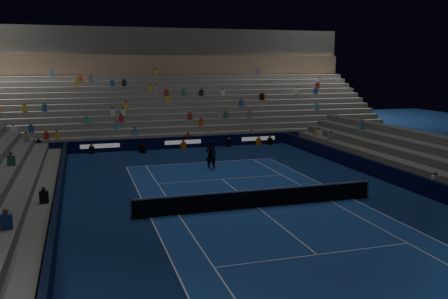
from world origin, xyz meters
TOP-DOWN VIEW (x-y plane):
  - ground at (0.00, 0.00)m, footprint 90.00×90.00m
  - court_surface at (0.00, 0.00)m, footprint 10.97×23.77m
  - sponsor_barrier_far at (0.00, 18.50)m, footprint 44.00×0.25m
  - sponsor_barrier_east at (9.70, 0.00)m, footprint 0.25×37.00m
  - sponsor_barrier_west at (-9.70, 0.00)m, footprint 0.25×37.00m
  - grandstand_main at (0.00, 27.90)m, footprint 44.00×15.20m
  - tennis_net at (0.00, 0.00)m, footprint 12.90×0.10m
  - tennis_player at (0.07, 9.38)m, footprint 0.76×0.51m
  - broadcast_camera at (-3.62, 17.34)m, footprint 0.63×1.02m

SIDE VIEW (x-z plane):
  - ground at x=0.00m, z-range 0.00..0.00m
  - court_surface at x=0.00m, z-range 0.00..0.01m
  - broadcast_camera at x=-3.62m, z-range 0.01..0.66m
  - sponsor_barrier_far at x=0.00m, z-range 0.00..1.00m
  - sponsor_barrier_east at x=9.70m, z-range 0.00..1.00m
  - sponsor_barrier_west at x=-9.70m, z-range 0.00..1.00m
  - tennis_net at x=0.00m, z-range -0.05..1.05m
  - tennis_player at x=0.07m, z-range 0.00..2.06m
  - grandstand_main at x=0.00m, z-range -2.22..8.98m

